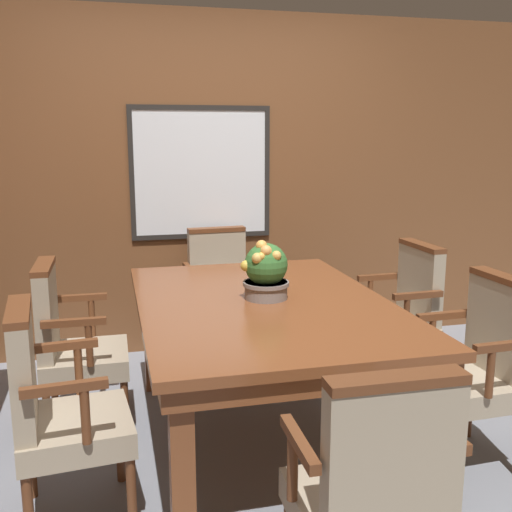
{
  "coord_description": "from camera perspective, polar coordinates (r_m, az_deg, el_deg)",
  "views": [
    {
      "loc": [
        -0.76,
        -2.68,
        1.6
      ],
      "look_at": [
        -0.02,
        0.3,
        0.97
      ],
      "focal_mm": 42.0,
      "sensor_mm": 36.0,
      "label": 1
    }
  ],
  "objects": [
    {
      "name": "chair_head_near",
      "position": [
        2.03,
        11.19,
        -21.18
      ],
      "size": [
        0.51,
        0.46,
        0.94
      ],
      "rotation": [
        0.0,
        0.0,
        3.12
      ],
      "color": "brown",
      "rests_on": "ground_plane"
    },
    {
      "name": "chair_left_far",
      "position": [
        3.4,
        -17.22,
        -7.75
      ],
      "size": [
        0.46,
        0.51,
        0.94
      ],
      "rotation": [
        0.0,
        0.0,
        1.56
      ],
      "color": "brown",
      "rests_on": "ground_plane"
    },
    {
      "name": "wall_back",
      "position": [
        4.43,
        -3.98,
        6.75
      ],
      "size": [
        7.2,
        0.08,
        2.45
      ],
      "color": "brown",
      "rests_on": "ground_plane"
    },
    {
      "name": "chair_right_near",
      "position": [
        3.14,
        20.29,
        -9.56
      ],
      "size": [
        0.47,
        0.52,
        0.94
      ],
      "rotation": [
        0.0,
        0.0,
        -1.53
      ],
      "color": "brown",
      "rests_on": "ground_plane"
    },
    {
      "name": "dining_table",
      "position": [
        3.06,
        0.67,
        -5.91
      ],
      "size": [
        1.24,
        1.81,
        0.77
      ],
      "color": "brown",
      "rests_on": "ground_plane"
    },
    {
      "name": "chair_left_near",
      "position": [
        2.65,
        -18.54,
        -13.45
      ],
      "size": [
        0.49,
        0.53,
        0.94
      ],
      "rotation": [
        0.0,
        0.0,
        1.66
      ],
      "color": "brown",
      "rests_on": "ground_plane"
    },
    {
      "name": "ground_plane",
      "position": [
        3.21,
        1.8,
        -18.27
      ],
      "size": [
        14.0,
        14.0,
        0.0
      ],
      "primitive_type": "plane",
      "color": "gray"
    },
    {
      "name": "chair_head_far",
      "position": [
        4.29,
        -3.35,
        -3.21
      ],
      "size": [
        0.52,
        0.48,
        0.94
      ],
      "rotation": [
        0.0,
        0.0,
        0.06
      ],
      "color": "brown",
      "rests_on": "ground_plane"
    },
    {
      "name": "chair_right_far",
      "position": [
        3.86,
        13.74,
        -5.24
      ],
      "size": [
        0.47,
        0.52,
        0.94
      ],
      "rotation": [
        0.0,
        0.0,
        -1.54
      ],
      "color": "brown",
      "rests_on": "ground_plane"
    },
    {
      "name": "potted_plant",
      "position": [
        3.04,
        0.93,
        -1.51
      ],
      "size": [
        0.25,
        0.24,
        0.31
      ],
      "color": "gray",
      "rests_on": "dining_table"
    }
  ]
}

